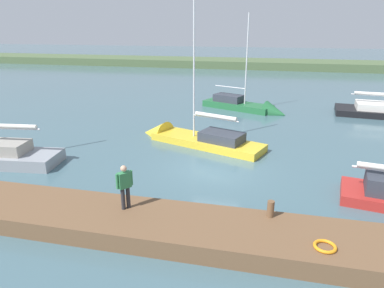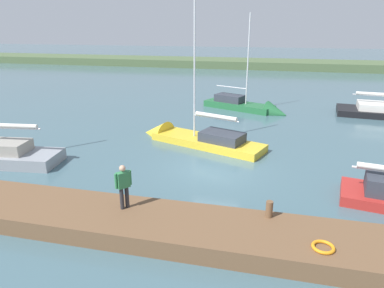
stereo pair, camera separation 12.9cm
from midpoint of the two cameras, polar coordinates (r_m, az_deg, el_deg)
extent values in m
plane|color=#42606B|center=(17.07, 3.37, -4.07)|extent=(200.00, 200.00, 0.00)
cube|color=#4C603D|center=(59.95, 10.61, 12.30)|extent=(180.00, 8.00, 2.40)
cube|color=brown|center=(11.75, -1.64, -13.83)|extent=(27.39, 2.58, 0.63)
cylinder|color=brown|center=(11.94, 12.52, -10.39)|extent=(0.23, 0.23, 0.57)
torus|color=orange|center=(10.99, 20.74, -15.51)|extent=(0.66, 0.66, 0.10)
cube|color=gold|center=(20.29, 2.26, -0.20)|extent=(7.02, 4.13, 0.83)
cone|color=gold|center=(22.40, -6.26, 1.57)|extent=(2.27, 2.38, 1.91)
cube|color=#333842|center=(19.61, 4.74, 1.17)|extent=(2.72, 2.18, 0.54)
cylinder|color=silver|center=(19.78, 0.14, 11.95)|extent=(0.10, 0.10, 7.66)
cylinder|color=silver|center=(19.53, 3.69, 4.26)|extent=(2.73, 1.06, 0.08)
cylinder|color=silver|center=(19.50, 3.70, 4.60)|extent=(2.51, 1.10, 0.22)
cube|color=#236638|center=(29.55, 7.36, 5.90)|extent=(6.14, 3.99, 0.89)
cone|color=#236638|center=(28.14, 13.45, 4.87)|extent=(2.24, 2.34, 1.84)
cube|color=#333842|center=(29.81, 5.92, 7.53)|extent=(2.70, 2.13, 0.59)
cylinder|color=silver|center=(28.61, 8.88, 13.52)|extent=(0.11, 0.11, 7.10)
cylinder|color=silver|center=(29.59, 6.16, 9.31)|extent=(2.67, 1.19, 0.08)
cube|color=silver|center=(30.51, 28.01, 5.55)|extent=(3.13, 2.52, 0.51)
cylinder|color=silver|center=(30.41, 28.77, 7.00)|extent=(4.40, 0.57, 0.08)
cylinder|color=silver|center=(30.39, 28.80, 7.22)|extent=(3.97, 0.66, 0.22)
cube|color=gray|center=(19.80, -28.80, -0.48)|extent=(2.50, 1.69, 0.57)
cylinder|color=silver|center=(19.24, -28.06, 2.29)|extent=(3.16, 0.45, 0.09)
cylinder|color=silver|center=(19.21, -28.12, 2.64)|extent=(2.86, 0.52, 0.21)
cylinder|color=#28282D|center=(12.36, -10.78, -8.59)|extent=(0.14, 0.14, 0.80)
cylinder|color=#28282D|center=(12.29, -11.60, -8.82)|extent=(0.14, 0.14, 0.80)
cube|color=#337F4C|center=(12.02, -11.39, -5.83)|extent=(0.45, 0.47, 0.57)
sphere|color=tan|center=(11.86, -11.52, -3.98)|extent=(0.22, 0.22, 0.22)
cylinder|color=#337F4C|center=(12.12, -10.26, -5.47)|extent=(0.09, 0.09, 0.54)
cylinder|color=#337F4C|center=(11.92, -12.55, -6.07)|extent=(0.09, 0.09, 0.54)
camera|label=1|loc=(0.06, -90.21, -0.07)|focal=32.36mm
camera|label=2|loc=(0.06, 89.79, 0.07)|focal=32.36mm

